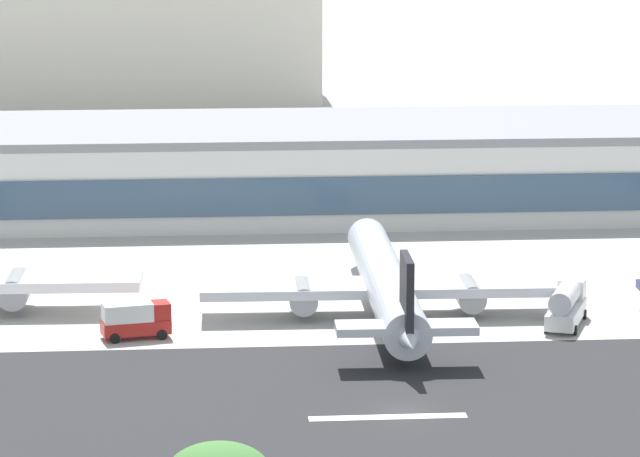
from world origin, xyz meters
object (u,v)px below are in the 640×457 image
Objects in this scene: service_box_truck_0 at (136,319)px; service_fuel_truck_2 at (566,304)px; terminal_building at (320,167)px; airliner_black_tail_gate_1 at (387,286)px.

service_box_truck_0 is 0.72× the size of service_fuel_truck_2.
airliner_black_tail_gate_1 is (1.86, -53.77, -2.32)m from terminal_building.
terminal_building reaches higher than service_box_truck_0.
service_fuel_truck_2 reaches higher than service_box_truck_0.
service_fuel_truck_2 is (17.78, -57.83, -3.34)m from terminal_building.
service_fuel_truck_2 is at bearing -103.06° from airliner_black_tail_gate_1.
terminal_building is 22.65× the size of service_box_truck_0.
terminal_building reaches higher than airliner_black_tail_gate_1.
terminal_building is 16.28× the size of service_fuel_truck_2.
service_box_truck_0 is (-21.09, -59.03, -3.58)m from terminal_building.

